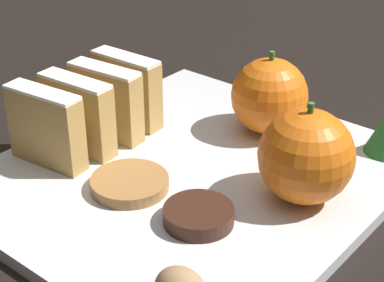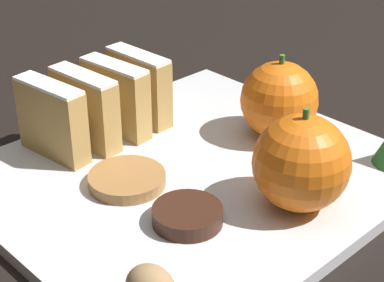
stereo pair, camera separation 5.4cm
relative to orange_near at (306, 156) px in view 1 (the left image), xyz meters
The scene contains 10 objects.
ground_plane 0.11m from the orange_near, 164.81° to the right, with size 6.00×6.00×0.00m, color black.
serving_platter 0.11m from the orange_near, 164.81° to the right, with size 0.31×0.34×0.01m.
stollen_slice_front 0.22m from the orange_near, 154.96° to the right, with size 0.08×0.03×0.07m.
stollen_slice_second 0.21m from the orange_near, 163.11° to the right, with size 0.08×0.03×0.07m.
stollen_slice_third 0.20m from the orange_near, behind, with size 0.08×0.03×0.07m.
stollen_slice_fourth 0.21m from the orange_near, behind, with size 0.07×0.02×0.07m.
orange_near is the anchor object (origin of this frame).
orange_far 0.12m from the orange_near, 137.62° to the left, with size 0.07×0.07×0.08m.
chocolate_cookie 0.10m from the orange_near, 118.43° to the right, with size 0.05×0.05×0.01m.
gingerbread_cookie 0.15m from the orange_near, 145.73° to the right, with size 0.07×0.07×0.01m.
Camera 1 is at (0.30, -0.37, 0.31)m, focal length 60.00 mm.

